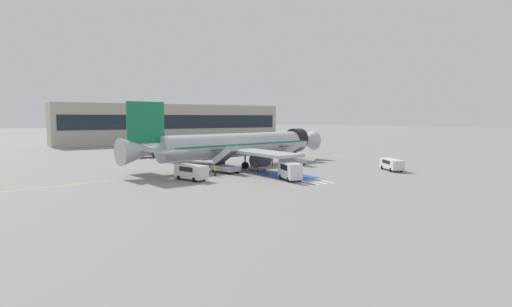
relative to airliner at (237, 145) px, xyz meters
name	(u,v)px	position (x,y,z in m)	size (l,w,h in m)	color
ground_plane	(250,165)	(2.53, 0.05, -3.68)	(600.00, 600.00, 0.00)	gray
apron_leadline_yellow	(240,166)	(0.60, 0.11, -3.68)	(0.20, 74.87, 0.01)	gold
apron_stand_patch_blue	(285,175)	(0.60, -13.01, -3.68)	(5.89, 9.27, 0.01)	#2856A8
apron_walkway_bar_0	(303,184)	(-1.80, -20.03, -3.68)	(0.44, 3.60, 0.01)	silver
apron_walkway_bar_1	(310,183)	(-0.60, -20.03, -3.68)	(0.44, 3.60, 0.01)	silver
apron_walkway_bar_2	(317,182)	(0.60, -20.03, -3.68)	(0.44, 3.60, 0.01)	silver
apron_walkway_bar_3	(324,181)	(1.80, -20.03, -3.68)	(0.44, 3.60, 0.01)	silver
airliner	(237,145)	(0.00, 0.00, 0.00)	(41.45, 31.97, 10.67)	#B7BCC4
boarding_stairs_forward	(293,159)	(9.76, -2.88, -2.68)	(3.02, 5.49, 4.09)	#ADB2BA
boarding_stairs_aft	(225,166)	(-5.42, -5.63, -2.66)	(3.02, 5.49, 4.25)	#ADB2BA
fuel_tanker	(153,148)	(-6.98, 24.13, -1.84)	(8.86, 3.30, 3.62)	#38383D
service_van_0	(290,170)	(-1.58, -16.94, -2.27)	(2.98, 4.99, 2.39)	silver
service_van_1	(191,171)	(-12.79, -9.83, -2.43)	(3.30, 5.24, 2.09)	silver
service_van_2	(392,164)	(18.13, -17.74, -2.58)	(4.07, 5.55, 1.80)	silver
baggage_cart	(257,169)	(-0.20, -6.54, -3.43)	(1.73, 2.72, 0.87)	gray
ground_crew_0	(215,170)	(-8.37, -8.09, -2.74)	(0.48, 0.44, 1.64)	black
ground_crew_1	(272,160)	(4.93, -3.49, -2.60)	(0.41, 0.49, 1.86)	#191E38
ground_crew_2	(266,161)	(3.90, -2.95, -2.64)	(0.48, 0.45, 1.80)	#191E38
terminal_building	(174,124)	(15.32, 69.82, 2.67)	(75.95, 12.10, 12.71)	#B2AD9E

